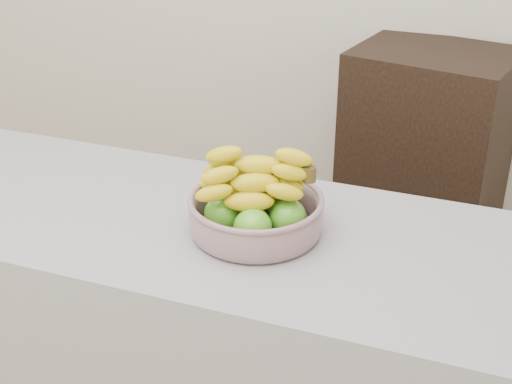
{
  "coord_description": "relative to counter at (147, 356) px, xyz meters",
  "views": [
    {
      "loc": [
        0.79,
        -0.76,
        1.72
      ],
      "look_at": [
        0.31,
        0.53,
        1.0
      ],
      "focal_mm": 50.0,
      "sensor_mm": 36.0,
      "label": 1
    }
  ],
  "objects": [
    {
      "name": "cabinet",
      "position": [
        0.53,
        1.25,
        0.05
      ],
      "size": [
        0.63,
        0.54,
        1.0
      ],
      "primitive_type": "cube",
      "rotation": [
        0.0,
        0.0,
        -0.2
      ],
      "color": "black",
      "rests_on": "ground"
    },
    {
      "name": "counter",
      "position": [
        0.0,
        0.0,
        0.0
      ],
      "size": [
        2.0,
        0.6,
        0.9
      ],
      "primitive_type": "cube",
      "color": "#A3A2AB",
      "rests_on": "ground"
    },
    {
      "name": "fruit_bowl",
      "position": [
        0.31,
        -0.0,
        0.51
      ],
      "size": [
        0.3,
        0.3,
        0.19
      ],
      "rotation": [
        0.0,
        0.0,
        0.26
      ],
      "color": "#8D97A9",
      "rests_on": "counter"
    }
  ]
}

